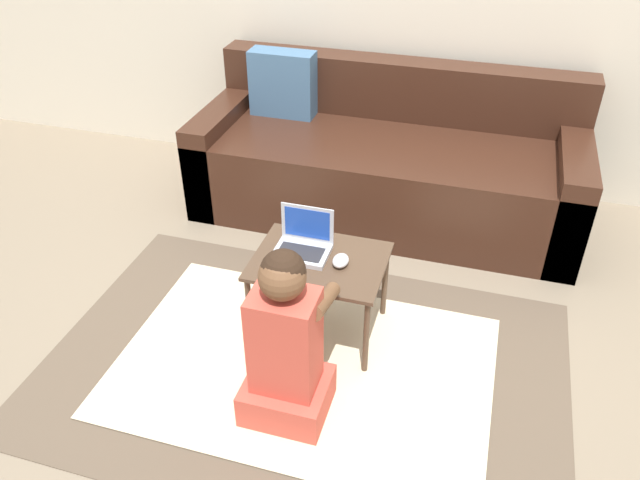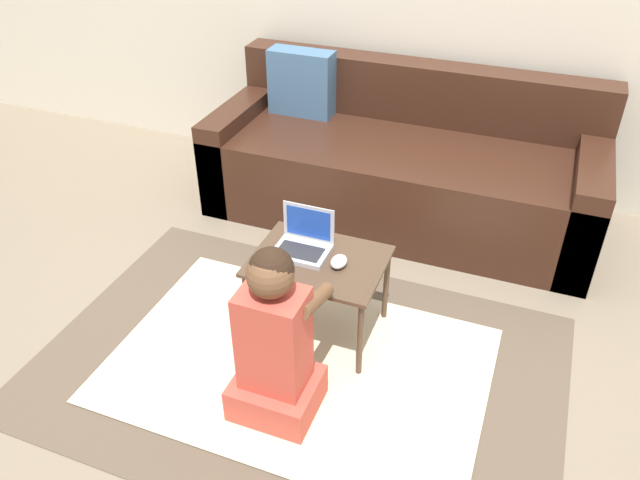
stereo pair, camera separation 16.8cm
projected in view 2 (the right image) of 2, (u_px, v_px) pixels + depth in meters
ground_plane at (313, 329)px, 2.73m from camera, size 16.00×16.00×0.00m
area_rug at (298, 365)px, 2.54m from camera, size 2.08×1.40×0.01m
couch at (400, 166)px, 3.38m from camera, size 2.03×0.82×0.80m
laptop_desk at (318, 268)px, 2.53m from camera, size 0.53×0.41×0.38m
laptop at (303, 244)px, 2.53m from camera, size 0.22×0.17×0.18m
computer_mouse at (339, 262)px, 2.46m from camera, size 0.06×0.09×0.04m
person_seated at (275, 344)px, 2.19m from camera, size 0.31×0.38×0.72m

